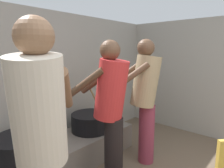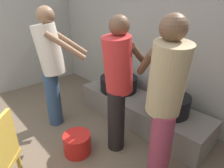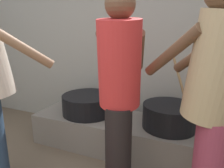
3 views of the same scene
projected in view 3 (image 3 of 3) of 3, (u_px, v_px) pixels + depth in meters
block_enclosure_rear at (127, 56)px, 2.59m from camera, size 5.02×0.20×1.96m
hearth_ledge at (124, 134)px, 2.26m from camera, size 2.05×0.60×0.34m
cooking_pot_main at (169, 116)px, 2.01m from camera, size 0.52×0.52×0.69m
cooking_pot_secondary at (88, 104)px, 2.39m from camera, size 0.60×0.60×0.22m
cook_in_red_shirt at (119, 87)px, 1.46m from camera, size 0.48×0.71×1.54m
cook_in_tan_shirt at (213, 96)px, 1.19m from camera, size 0.71×0.67×1.58m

